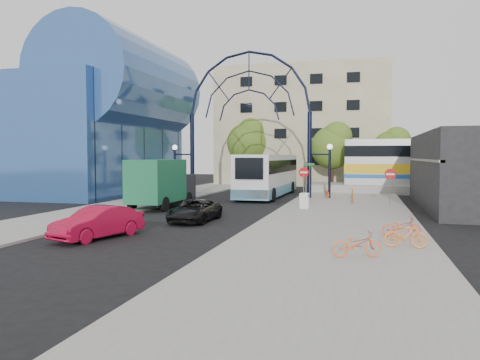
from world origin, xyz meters
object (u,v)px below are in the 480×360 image
(tree_north_c, at_px, (393,148))
(bike_far_b, at_px, (406,235))
(do_not_enter_sign, at_px, (390,178))
(tree_north_a, at_px, (333,145))
(street_name_sign, at_px, (310,173))
(city_bus, at_px, (268,175))
(bike_far_c, at_px, (357,244))
(bike_far_a, at_px, (401,227))
(bike_near_b, at_px, (352,195))
(gateway_arch, at_px, (249,94))
(red_sedan, at_px, (98,222))
(sandwich_board, at_px, (304,199))
(black_suv, at_px, (195,211))
(bike_near_a, at_px, (327,193))
(stop_sign, at_px, (304,175))
(green_truck, at_px, (162,184))
(tree_north_b, at_px, (249,141))

(tree_north_c, xyz_separation_m, bike_far_b, (-1.35, -33.58, -3.69))
(do_not_enter_sign, height_order, tree_north_a, tree_north_a)
(do_not_enter_sign, bearing_deg, street_name_sign, 155.84)
(city_bus, relative_size, bike_far_c, 7.88)
(city_bus, height_order, bike_far_c, city_bus)
(street_name_sign, relative_size, bike_far_a, 1.77)
(bike_far_c, bearing_deg, bike_far_a, -38.88)
(bike_near_b, bearing_deg, gateway_arch, 154.56)
(city_bus, xyz_separation_m, bike_far_b, (9.49, -21.43, -1.28))
(gateway_arch, bearing_deg, street_name_sign, -15.07)
(do_not_enter_sign, height_order, red_sedan, do_not_enter_sign)
(bike_near_b, height_order, bike_far_b, bike_near_b)
(sandwich_board, height_order, bike_far_a, sandwich_board)
(bike_far_c, bearing_deg, do_not_enter_sign, -24.11)
(tree_north_a, bearing_deg, gateway_arch, -117.17)
(bike_near_b, distance_m, bike_far_a, 14.19)
(bike_far_a, bearing_deg, bike_far_c, 149.04)
(street_name_sign, height_order, black_suv, street_name_sign)
(gateway_arch, height_order, tree_north_a, gateway_arch)
(gateway_arch, relative_size, bike_near_a, 8.29)
(black_suv, xyz_separation_m, bike_near_a, (5.82, 14.47, -0.03))
(do_not_enter_sign, xyz_separation_m, bike_near_b, (-2.54, 0.73, -1.34))
(black_suv, bearing_deg, street_name_sign, 71.26)
(gateway_arch, relative_size, do_not_enter_sign, 5.50)
(stop_sign, height_order, red_sedan, stop_sign)
(gateway_arch, height_order, black_suv, gateway_arch)
(tree_north_c, xyz_separation_m, bike_near_a, (-5.70, -13.93, -3.72))
(sandwich_board, xyz_separation_m, green_truck, (-9.41, -0.83, 0.87))
(gateway_arch, relative_size, green_truck, 2.11)
(street_name_sign, distance_m, black_suv, 13.94)
(bike_far_a, height_order, bike_far_c, bike_far_c)
(tree_north_b, bearing_deg, street_name_sign, -62.35)
(bike_near_b, bearing_deg, city_bus, 140.55)
(street_name_sign, relative_size, bike_far_c, 1.69)
(stop_sign, relative_size, do_not_enter_sign, 1.01)
(street_name_sign, bearing_deg, tree_north_a, 86.04)
(city_bus, xyz_separation_m, bike_far_c, (7.79, -23.54, -1.31))
(sandwich_board, height_order, green_truck, green_truck)
(black_suv, distance_m, bike_far_a, 10.56)
(tree_north_a, distance_m, tree_north_c, 6.33)
(stop_sign, height_order, bike_near_b, stop_sign)
(red_sedan, bearing_deg, green_truck, 117.87)
(tree_north_c, xyz_separation_m, red_sedan, (-13.69, -34.21, -3.60))
(tree_north_b, xyz_separation_m, bike_far_c, (12.94, -37.69, -4.71))
(gateway_arch, distance_m, bike_near_a, 10.26)
(gateway_arch, distance_m, bike_near_b, 12.04)
(sandwich_board, height_order, city_bus, city_bus)
(gateway_arch, height_order, bike_far_b, gateway_arch)
(tree_north_a, distance_m, tree_north_b, 10.79)
(sandwich_board, bearing_deg, do_not_enter_sign, 36.68)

